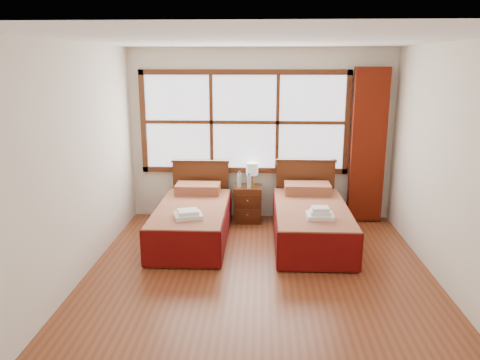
{
  "coord_description": "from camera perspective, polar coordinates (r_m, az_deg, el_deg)",
  "views": [
    {
      "loc": [
        0.01,
        -4.85,
        2.38
      ],
      "look_at": [
        -0.25,
        0.7,
        0.98
      ],
      "focal_mm": 35.0,
      "sensor_mm": 36.0,
      "label": 1
    }
  ],
  "objects": [
    {
      "name": "nightstand",
      "position": [
        7.17,
        0.95,
        -2.92
      ],
      "size": [
        0.41,
        0.41,
        0.55
      ],
      "color": "#502611",
      "rests_on": "floor"
    },
    {
      "name": "bottle_near",
      "position": [
        7.03,
        -0.08,
        0.0
      ],
      "size": [
        0.06,
        0.06,
        0.24
      ],
      "color": "#ABCADC",
      "rests_on": "nightstand"
    },
    {
      "name": "wall_back",
      "position": [
        7.18,
        2.54,
        5.49
      ],
      "size": [
        4.0,
        0.0,
        4.0
      ],
      "primitive_type": "plane",
      "rotation": [
        1.57,
        0.0,
        0.0
      ],
      "color": "silver",
      "rests_on": "floor"
    },
    {
      "name": "wall_left",
      "position": [
        5.36,
        -19.44,
        1.72
      ],
      "size": [
        0.0,
        4.5,
        4.5
      ],
      "primitive_type": "plane",
      "rotation": [
        1.57,
        0.0,
        1.57
      ],
      "color": "silver",
      "rests_on": "floor"
    },
    {
      "name": "ceiling",
      "position": [
        4.86,
        2.64,
        16.74
      ],
      "size": [
        4.5,
        4.5,
        0.0
      ],
      "primitive_type": "plane",
      "rotation": [
        3.14,
        0.0,
        0.0
      ],
      "color": "white",
      "rests_on": "wall_back"
    },
    {
      "name": "lamp",
      "position": [
        7.08,
        1.49,
        1.28
      ],
      "size": [
        0.18,
        0.18,
        0.36
      ],
      "color": "#B6933A",
      "rests_on": "nightstand"
    },
    {
      "name": "wall_right",
      "position": [
        5.36,
        24.41,
        1.24
      ],
      "size": [
        0.0,
        4.5,
        4.5
      ],
      "primitive_type": "plane",
      "rotation": [
        1.57,
        0.0,
        -1.57
      ],
      "color": "silver",
      "rests_on": "floor"
    },
    {
      "name": "towels_left",
      "position": [
        5.89,
        -6.33,
        -4.19
      ],
      "size": [
        0.4,
        0.37,
        0.1
      ],
      "rotation": [
        0.0,
        0.0,
        0.29
      ],
      "color": "white",
      "rests_on": "bed_left"
    },
    {
      "name": "floor",
      "position": [
        5.4,
        2.33,
        -11.99
      ],
      "size": [
        4.5,
        4.5,
        0.0
      ],
      "primitive_type": "plane",
      "color": "brown",
      "rests_on": "ground"
    },
    {
      "name": "bed_right",
      "position": [
        6.44,
        8.62,
        -4.95
      ],
      "size": [
        0.98,
        2.0,
        0.95
      ],
      "color": "#441F0E",
      "rests_on": "floor"
    },
    {
      "name": "bottle_far",
      "position": [
        6.98,
        1.1,
        -0.15
      ],
      "size": [
        0.06,
        0.06,
        0.23
      ],
      "color": "#ABCADC",
      "rests_on": "nightstand"
    },
    {
      "name": "bed_left",
      "position": [
        6.47,
        -5.79,
        -4.83
      ],
      "size": [
        0.96,
        1.98,
        0.92
      ],
      "color": "#441F0E",
      "rests_on": "floor"
    },
    {
      "name": "curtain",
      "position": [
        7.24,
        15.32,
        4.04
      ],
      "size": [
        0.5,
        0.16,
        2.3
      ],
      "primitive_type": "cube",
      "color": "#67190A",
      "rests_on": "wall_back"
    },
    {
      "name": "towels_right",
      "position": [
        5.88,
        9.75,
        -4.05
      ],
      "size": [
        0.33,
        0.29,
        0.14
      ],
      "rotation": [
        0.0,
        0.0,
        0.01
      ],
      "color": "white",
      "rests_on": "bed_right"
    },
    {
      "name": "window",
      "position": [
        7.12,
        0.53,
        7.06
      ],
      "size": [
        3.16,
        0.06,
        1.56
      ],
      "color": "white",
      "rests_on": "wall_back"
    }
  ]
}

